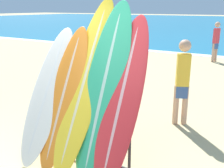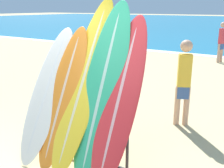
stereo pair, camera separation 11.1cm
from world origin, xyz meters
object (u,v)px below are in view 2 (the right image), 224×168
surfboard_slot_0 (47,94)px  person_near_water (184,80)px  surfboard_rack (81,129)px  surfboard_slot_3 (102,90)px  surfboard_slot_4 (119,101)px  surfboard_slot_2 (83,83)px  person_far_left (70,64)px  person_mid_beach (222,41)px  surfboard_slot_1 (63,96)px

surfboard_slot_0 → person_near_water: size_ratio=1.16×
surfboard_rack → surfboard_slot_0: size_ratio=0.81×
surfboard_slot_0 → surfboard_slot_3: 0.95m
surfboard_rack → surfboard_slot_4: bearing=2.3°
surfboard_slot_4 → surfboard_rack: bearing=-177.7°
surfboard_rack → surfboard_slot_2: size_ratio=0.66×
surfboard_slot_3 → person_far_left: surfboard_slot_3 is taller
surfboard_slot_0 → person_mid_beach: bearing=84.7°
surfboard_slot_2 → person_near_water: bearing=66.9°
surfboard_rack → person_near_water: bearing=68.2°
surfboard_slot_0 → surfboard_slot_4: surfboard_slot_4 is taller
surfboard_slot_3 → surfboard_slot_4: size_ratio=1.09×
surfboard_slot_4 → person_mid_beach: surfboard_slot_4 is taller
surfboard_slot_4 → person_far_left: 3.16m
surfboard_slot_0 → surfboard_slot_3: surfboard_slot_3 is taller
surfboard_slot_1 → surfboard_slot_2: bearing=23.0°
surfboard_rack → person_far_left: bearing=134.3°
surfboard_rack → surfboard_slot_4: 0.81m
surfboard_slot_0 → surfboard_slot_1: 0.32m
surfboard_slot_0 → person_far_left: surfboard_slot_0 is taller
surfboard_slot_4 → surfboard_slot_0: bearing=-177.5°
surfboard_rack → person_far_left: person_far_left is taller
surfboard_rack → surfboard_slot_1: 0.53m
surfboard_rack → surfboard_slot_4: size_ratio=0.73×
surfboard_rack → person_mid_beach: size_ratio=0.95×
surfboard_slot_2 → person_far_left: bearing=135.5°
surfboard_slot_3 → surfboard_slot_2: bearing=174.6°
person_mid_beach → surfboard_slot_0: bearing=-156.0°
surfboard_slot_0 → surfboard_slot_2: 0.64m
surfboard_slot_3 → person_far_left: size_ratio=1.40×
surfboard_rack → surfboard_slot_0: surfboard_slot_0 is taller
surfboard_slot_2 → person_mid_beach: surfboard_slot_2 is taller
surfboard_slot_2 → surfboard_slot_4: size_ratio=1.11×
person_near_water → person_far_left: bearing=155.9°
surfboard_slot_3 → person_far_left: 2.91m
surfboard_slot_3 → person_mid_beach: (-0.12, 8.54, -0.26)m
surfboard_slot_0 → person_mid_beach: (0.80, 8.64, -0.06)m
surfboard_slot_0 → surfboard_slot_4: size_ratio=0.90×
surfboard_slot_4 → person_far_left: surfboard_slot_4 is taller
surfboard_slot_0 → surfboard_slot_1: bearing=0.9°
person_near_water → surfboard_slot_0: bearing=-149.9°
surfboard_slot_0 → person_near_water: bearing=55.2°
surfboard_slot_1 → person_mid_beach: bearing=86.8°
person_mid_beach → surfboard_slot_1: bearing=-153.9°
surfboard_slot_3 → surfboard_slot_4: (0.29, -0.04, -0.09)m
surfboard_slot_3 → person_near_water: size_ratio=1.40×
surfboard_slot_0 → surfboard_slot_2: (0.59, 0.12, 0.22)m
surfboard_slot_3 → person_far_left: bearing=139.6°
surfboard_slot_1 → person_near_water: bearing=61.7°
surfboard_slot_1 → person_near_water: size_ratio=1.18×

